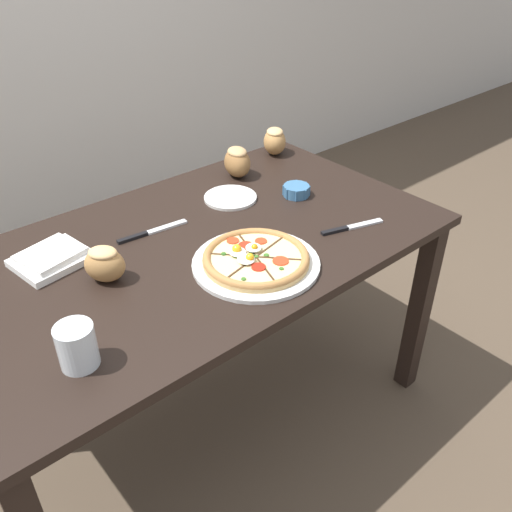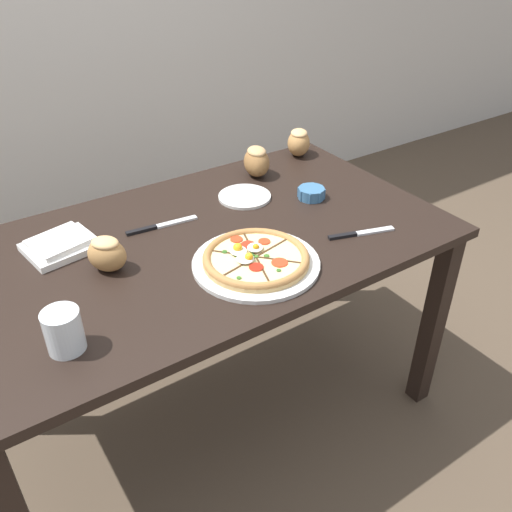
{
  "view_description": "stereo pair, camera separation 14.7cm",
  "coord_description": "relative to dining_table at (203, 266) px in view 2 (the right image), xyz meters",
  "views": [
    {
      "loc": [
        -0.74,
        -1.13,
        1.59
      ],
      "look_at": [
        0.06,
        -0.2,
        0.78
      ],
      "focal_mm": 38.0,
      "sensor_mm": 36.0,
      "label": 1
    },
    {
      "loc": [
        -0.62,
        -1.22,
        1.59
      ],
      "look_at": [
        0.06,
        -0.2,
        0.78
      ],
      "focal_mm": 38.0,
      "sensor_mm": 36.0,
      "label": 2
    }
  ],
  "objects": [
    {
      "name": "ground_plane",
      "position": [
        0.0,
        0.0,
        -0.65
      ],
      "size": [
        12.0,
        12.0,
        0.0
      ],
      "primitive_type": "plane",
      "color": "brown"
    },
    {
      "name": "bread_piece_far",
      "position": [
        0.62,
        0.34,
        0.15
      ],
      "size": [
        0.14,
        0.14,
        0.1
      ],
      "rotation": [
        0.0,
        0.0,
        0.91
      ],
      "color": "#B27F47",
      "rests_on": "dining_table"
    },
    {
      "name": "pizza",
      "position": [
        0.06,
        -0.2,
        0.11
      ],
      "size": [
        0.35,
        0.35,
        0.06
      ],
      "color": "white",
      "rests_on": "dining_table"
    },
    {
      "name": "bread_piece_near",
      "position": [
        -0.28,
        0.0,
        0.15
      ],
      "size": [
        0.13,
        0.14,
        0.1
      ],
      "rotation": [
        0.0,
        0.0,
        2.24
      ],
      "color": "#B27F47",
      "rests_on": "dining_table"
    },
    {
      "name": "dining_table",
      "position": [
        0.0,
        0.0,
        0.0
      ],
      "size": [
        1.48,
        0.84,
        0.75
      ],
      "color": "black",
      "rests_on": "ground_plane"
    },
    {
      "name": "knife_main",
      "position": [
        0.41,
        -0.24,
        0.1
      ],
      "size": [
        0.21,
        0.08,
        0.01
      ],
      "rotation": [
        0.0,
        0.0,
        -0.3
      ],
      "color": "silver",
      "rests_on": "dining_table"
    },
    {
      "name": "water_glass",
      "position": [
        -0.47,
        -0.24,
        0.14
      ],
      "size": [
        0.08,
        0.08,
        0.1
      ],
      "color": "white",
      "rests_on": "dining_table"
    },
    {
      "name": "side_saucer",
      "position": [
        0.25,
        0.15,
        0.1
      ],
      "size": [
        0.18,
        0.18,
        0.01
      ],
      "color": "white",
      "rests_on": "dining_table"
    },
    {
      "name": "bread_piece_mid",
      "position": [
        0.38,
        0.27,
        0.15
      ],
      "size": [
        0.12,
        0.14,
        0.11
      ],
      "rotation": [
        0.0,
        0.0,
        1.27
      ],
      "color": "olive",
      "rests_on": "dining_table"
    },
    {
      "name": "knife_spare",
      "position": [
        -0.07,
        0.13,
        0.1
      ],
      "size": [
        0.23,
        0.04,
        0.01
      ],
      "rotation": [
        0.0,
        0.0,
        -0.1
      ],
      "color": "silver",
      "rests_on": "dining_table"
    },
    {
      "name": "napkin_folded",
      "position": [
        -0.36,
        0.17,
        0.11
      ],
      "size": [
        0.21,
        0.19,
        0.04
      ],
      "rotation": [
        0.0,
        0.0,
        0.15
      ],
      "color": "white",
      "rests_on": "dining_table"
    },
    {
      "name": "ramekin_bowl",
      "position": [
        0.43,
        0.02,
        0.12
      ],
      "size": [
        0.09,
        0.09,
        0.04
      ],
      "color": "teal",
      "rests_on": "dining_table"
    }
  ]
}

